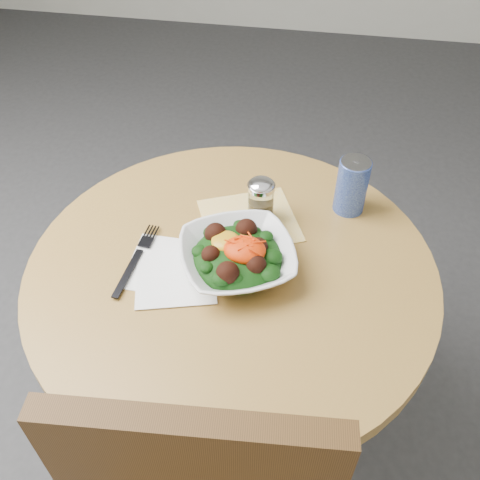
{
  "coord_description": "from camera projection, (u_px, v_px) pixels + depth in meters",
  "views": [
    {
      "loc": [
        0.16,
        -0.78,
        1.61
      ],
      "look_at": [
        0.02,
        0.02,
        0.81
      ],
      "focal_mm": 40.0,
      "sensor_mm": 36.0,
      "label": 1
    }
  ],
  "objects": [
    {
      "name": "cloth_napkin",
      "position": [
        249.0,
        220.0,
        1.27
      ],
      "size": [
        0.28,
        0.27,
        0.0
      ],
      "primitive_type": "cube",
      "rotation": [
        0.0,
        0.0,
        0.41
      ],
      "color": "#EDA90C",
      "rests_on": "table"
    },
    {
      "name": "table",
      "position": [
        232.0,
        320.0,
        1.31
      ],
      "size": [
        0.9,
        0.9,
        0.75
      ],
      "color": "black",
      "rests_on": "ground"
    },
    {
      "name": "paper_napkins",
      "position": [
        172.0,
        270.0,
        1.16
      ],
      "size": [
        0.21,
        0.22,
        0.0
      ],
      "color": "white",
      "rests_on": "table"
    },
    {
      "name": "spice_shaker",
      "position": [
        261.0,
        201.0,
        1.24
      ],
      "size": [
        0.06,
        0.06,
        0.11
      ],
      "color": "silver",
      "rests_on": "table"
    },
    {
      "name": "beverage_can",
      "position": [
        352.0,
        186.0,
        1.26
      ],
      "size": [
        0.07,
        0.07,
        0.14
      ],
      "color": "navy",
      "rests_on": "table"
    },
    {
      "name": "fork",
      "position": [
        137.0,
        257.0,
        1.18
      ],
      "size": [
        0.04,
        0.23,
        0.0
      ],
      "color": "black",
      "rests_on": "table"
    },
    {
      "name": "ground",
      "position": [
        234.0,
        425.0,
        1.7
      ],
      "size": [
        6.0,
        6.0,
        0.0
      ],
      "primitive_type": "plane",
      "color": "#303033",
      "rests_on": "ground"
    },
    {
      "name": "salad_bowl",
      "position": [
        237.0,
        257.0,
        1.14
      ],
      "size": [
        0.32,
        0.32,
        0.09
      ],
      "color": "white",
      "rests_on": "table"
    }
  ]
}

